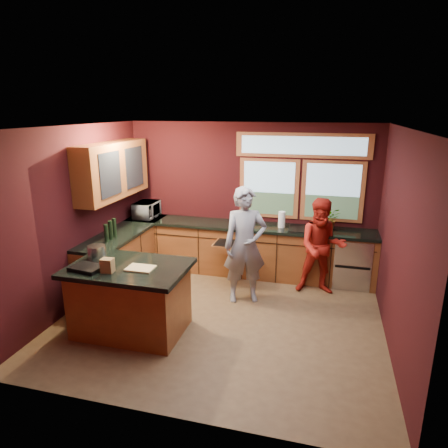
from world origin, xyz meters
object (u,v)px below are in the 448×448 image
at_px(person_grey, 245,246).
at_px(person_red, 322,247).
at_px(stock_pot, 97,252).
at_px(island, 131,298).
at_px(cutting_board, 141,268).

height_order(person_grey, person_red, person_grey).
distance_m(person_grey, stock_pot, 2.17).
relative_size(island, person_grey, 0.85).
bearing_deg(person_red, island, -148.59).
relative_size(person_grey, person_red, 1.15).
distance_m(person_grey, cutting_board, 1.73).
xyz_separation_m(island, person_red, (2.43, 1.86, 0.31)).
bearing_deg(island, stock_pot, 164.74).
bearing_deg(cutting_board, person_red, 40.59).
xyz_separation_m(person_red, cutting_board, (-2.23, -1.91, 0.16)).
bearing_deg(cutting_board, person_grey, 50.76).
xyz_separation_m(island, stock_pot, (-0.55, 0.15, 0.56)).
bearing_deg(person_grey, person_red, 5.61).
xyz_separation_m(island, cutting_board, (0.20, -0.05, 0.48)).
bearing_deg(island, person_grey, 44.89).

